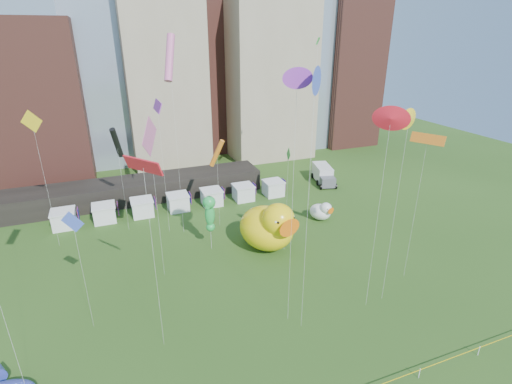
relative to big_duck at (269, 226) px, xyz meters
name	(u,v)px	position (x,y,z in m)	size (l,w,h in m)	color
skyline	(150,47)	(-6.70, 39.76, 18.51)	(101.00, 23.00, 68.00)	brown
pavilion	(138,190)	(-12.95, 20.70, -1.33)	(38.00, 6.00, 3.20)	black
vendor_tents	(178,203)	(-7.93, 14.70, -1.82)	(33.24, 2.80, 2.40)	white
big_duck	(269,226)	(0.00, 0.00, 0.00)	(7.41, 8.89, 6.38)	yellow
small_duck	(321,211)	(9.68, 4.39, -1.67)	(3.44, 3.89, 2.73)	white
seahorse_green	(210,211)	(-6.38, 2.32, 2.05)	(1.94, 2.17, 6.82)	silver
seahorse_purple	(285,221)	(1.60, -1.00, 0.91)	(1.41, 1.72, 5.45)	silver
box_truck	(323,174)	(17.27, 16.76, -1.47)	(4.03, 7.05, 2.83)	silver
kite_0	(391,119)	(4.48, -12.91, 14.71)	(1.48, 1.60, 18.65)	silver
kite_1	(150,138)	(-12.46, -0.82, 11.90)	(1.79, 3.29, 16.82)	silver
kite_3	(288,155)	(7.20, 10.03, 4.98)	(0.48, 2.05, 9.08)	silver
kite_4	(409,120)	(6.49, -12.68, 14.45)	(1.68, 0.83, 18.29)	silver
kite_5	(73,225)	(-19.50, -6.58, 7.04)	(1.67, 0.76, 11.14)	silver
kite_6	(217,153)	(-3.76, 7.85, 7.06)	(2.09, 1.57, 11.76)	silver
kite_7	(297,80)	(-3.23, -11.93, 17.83)	(1.50, 0.39, 21.64)	silver
kite_8	(143,166)	(-14.08, -10.94, 12.55)	(2.34, 2.94, 16.06)	silver
kite_9	(170,58)	(-8.64, 7.70, 18.34)	(2.14, 3.00, 23.79)	silver
kite_10	(117,143)	(-15.18, 10.93, 8.73)	(1.46, 2.42, 13.65)	silver
kite_11	(318,43)	(10.30, 8.99, 19.70)	(1.89, 2.65, 23.28)	silver
kite_12	(32,124)	(-23.31, 9.64, 11.90)	(1.78, 1.83, 16.39)	silver
kite_13	(315,82)	(-2.54, -13.19, 17.83)	(1.47, 1.62, 21.79)	silver
kite_14	(428,140)	(11.04, -10.51, 11.85)	(1.84, 2.85, 15.33)	silver
kite_15	(158,107)	(-10.30, 8.62, 13.09)	(0.59, 3.89, 16.67)	silver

